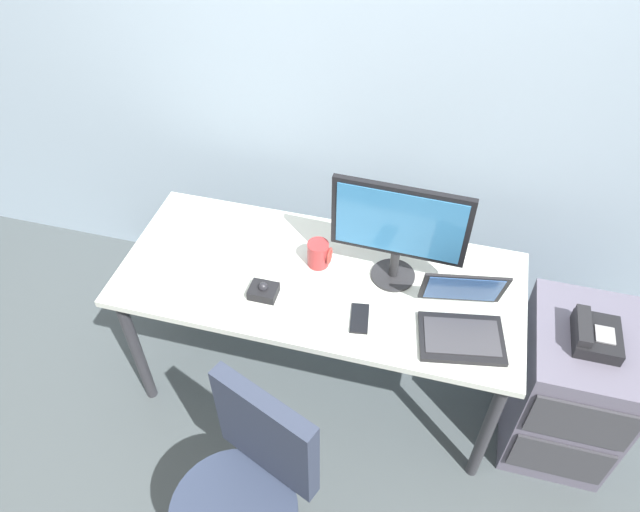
% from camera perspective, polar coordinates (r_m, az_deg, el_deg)
% --- Properties ---
extents(ground_plane, '(8.00, 8.00, 0.00)m').
position_cam_1_polar(ground_plane, '(2.99, 0.00, -11.62)').
color(ground_plane, '#424B4D').
extents(back_wall, '(6.00, 0.10, 2.80)m').
position_cam_1_polar(back_wall, '(2.58, 4.22, 19.66)').
color(back_wall, '#8FA4B6').
rests_on(back_wall, ground).
extents(desk, '(1.65, 0.71, 0.73)m').
position_cam_1_polar(desk, '(2.47, 0.00, -3.21)').
color(desk, silver).
rests_on(desk, ground).
extents(file_cabinet, '(0.42, 0.53, 0.69)m').
position_cam_1_polar(file_cabinet, '(2.76, 22.71, -11.64)').
color(file_cabinet, '#5A5668').
rests_on(file_cabinet, ground).
extents(desk_phone, '(0.17, 0.20, 0.09)m').
position_cam_1_polar(desk_phone, '(2.46, 24.98, -6.93)').
color(desk_phone, black).
rests_on(desk_phone, file_cabinet).
extents(office_chair, '(0.53, 0.55, 0.91)m').
position_cam_1_polar(office_chair, '(2.28, -7.06, -22.61)').
color(office_chair, black).
rests_on(office_chair, ground).
extents(monitor_main, '(0.52, 0.18, 0.46)m').
position_cam_1_polar(monitor_main, '(2.25, 7.62, 2.74)').
color(monitor_main, '#262628').
rests_on(monitor_main, desk).
extents(keyboard, '(0.41, 0.14, 0.03)m').
position_cam_1_polar(keyboard, '(2.52, -11.20, -0.27)').
color(keyboard, silver).
rests_on(keyboard, desk).
extents(laptop, '(0.36, 0.35, 0.23)m').
position_cam_1_polar(laptop, '(2.26, 13.53, -6.00)').
color(laptop, black).
rests_on(laptop, desk).
extents(trackball_mouse, '(0.11, 0.09, 0.07)m').
position_cam_1_polar(trackball_mouse, '(2.34, -5.47, -3.36)').
color(trackball_mouse, black).
rests_on(trackball_mouse, desk).
extents(coffee_mug, '(0.10, 0.09, 0.11)m').
position_cam_1_polar(coffee_mug, '(2.43, -0.12, 0.19)').
color(coffee_mug, '#A02F30').
rests_on(coffee_mug, desk).
extents(cell_phone, '(0.09, 0.15, 0.01)m').
position_cam_1_polar(cell_phone, '(2.27, 3.84, -6.02)').
color(cell_phone, black).
rests_on(cell_phone, desk).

